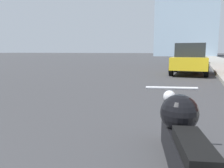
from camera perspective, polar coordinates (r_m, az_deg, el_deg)
sidewalk at (r=38.13m, az=25.34°, el=5.88°), size 3.08×240.00×0.15m
motorcycle at (r=2.15m, az=18.02°, el=-14.72°), size 0.89×2.42×0.83m
parked_car_yellow at (r=12.83m, az=19.68°, el=6.13°), size 1.88×3.94×1.68m
parked_car_green at (r=23.18m, az=21.00°, el=7.00°), size 1.97×4.55×1.78m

